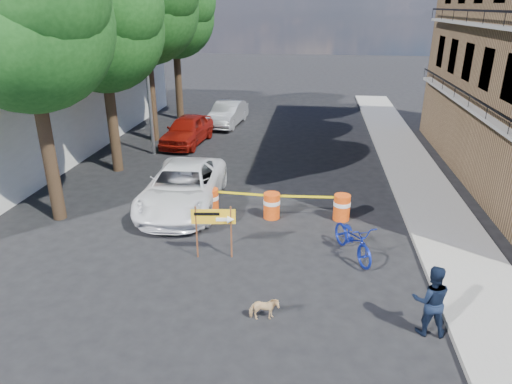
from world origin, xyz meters
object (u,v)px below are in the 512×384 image
(detour_sign, at_px, (219,221))
(bicycle, at_px, (355,223))
(barrel_far_right, at_px, (342,207))
(dog, at_px, (264,309))
(pedestrian, at_px, (431,300))
(sedan_red, at_px, (187,130))
(barrel_mid_left, at_px, (211,200))
(barrel_mid_right, at_px, (272,205))
(suv_white, at_px, (183,187))
(sedan_silver, at_px, (228,114))
(barrel_far_left, at_px, (157,199))

(detour_sign, distance_m, bicycle, 3.88)
(barrel_far_right, height_order, dog, barrel_far_right)
(pedestrian, relative_size, bicycle, 0.79)
(sedan_red, bearing_deg, barrel_mid_left, -64.13)
(barrel_mid_right, distance_m, pedestrian, 6.84)
(barrel_mid_left, xyz_separation_m, detour_sign, (0.93, -3.00, 0.70))
(suv_white, xyz_separation_m, sedan_red, (-2.00, 7.94, -0.01))
(sedan_red, height_order, sedan_silver, sedan_red)
(barrel_far_right, bearing_deg, sedan_red, 132.61)
(sedan_silver, bearing_deg, dog, -70.35)
(barrel_far_left, xyz_separation_m, barrel_far_right, (6.48, 0.14, 0.00))
(detour_sign, xyz_separation_m, sedan_silver, (-2.68, 15.66, -0.46))
(barrel_far_left, relative_size, detour_sign, 0.55)
(barrel_far_right, bearing_deg, pedestrian, -73.86)
(barrel_mid_left, height_order, bicycle, bicycle)
(pedestrian, distance_m, dog, 3.71)
(barrel_far_right, bearing_deg, detour_sign, -140.23)
(detour_sign, distance_m, suv_white, 3.99)
(barrel_far_left, bearing_deg, detour_sign, -45.31)
(sedan_red, bearing_deg, detour_sign, -64.96)
(bicycle, xyz_separation_m, suv_white, (-5.87, 2.84, -0.31))
(barrel_far_left, xyz_separation_m, sedan_silver, (0.17, 12.78, 0.24))
(barrel_far_right, xyz_separation_m, suv_white, (-5.66, 0.39, 0.29))
(bicycle, bearing_deg, sedan_red, 101.84)
(suv_white, bearing_deg, detour_sign, -62.00)
(suv_white, bearing_deg, bicycle, -28.52)
(barrel_mid_left, relative_size, pedestrian, 0.53)
(bicycle, bearing_deg, dog, -148.81)
(barrel_far_right, height_order, suv_white, suv_white)
(dog, bearing_deg, barrel_mid_right, -7.72)
(barrel_far_left, relative_size, bicycle, 0.42)
(barrel_mid_right, xyz_separation_m, pedestrian, (4.03, -5.51, 0.37))
(barrel_mid_left, xyz_separation_m, pedestrian, (6.20, -5.65, 0.37))
(barrel_mid_right, relative_size, bicycle, 0.42)
(detour_sign, height_order, suv_white, detour_sign)
(bicycle, bearing_deg, suv_white, 129.90)
(barrel_mid_right, distance_m, sedan_silver, 13.39)
(bicycle, distance_m, sedan_silver, 16.44)
(detour_sign, relative_size, pedestrian, 0.96)
(barrel_far_left, bearing_deg, pedestrian, -34.24)
(barrel_far_right, height_order, sedan_silver, sedan_silver)
(barrel_far_left, bearing_deg, sedan_red, 97.89)
(barrel_far_right, bearing_deg, barrel_far_left, -178.75)
(barrel_mid_right, bearing_deg, sedan_silver, 107.05)
(barrel_far_right, distance_m, sedan_red, 11.31)
(pedestrian, relative_size, sedan_red, 0.38)
(bicycle, bearing_deg, barrel_mid_right, 114.22)
(barrel_mid_right, relative_size, barrel_far_right, 1.00)
(barrel_mid_right, height_order, dog, barrel_mid_right)
(barrel_far_left, relative_size, barrel_mid_right, 1.00)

